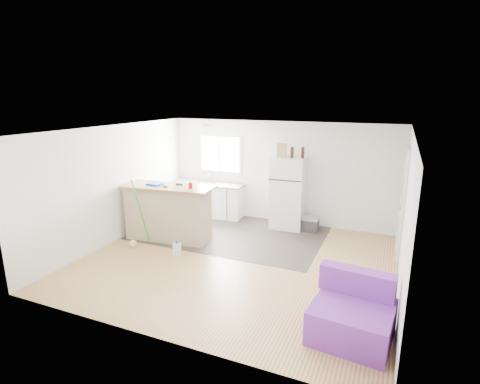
{
  "coord_description": "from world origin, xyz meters",
  "views": [
    {
      "loc": [
        2.55,
        -5.86,
        2.97
      ],
      "look_at": [
        -0.25,
        0.7,
        1.12
      ],
      "focal_mm": 28.0,
      "sensor_mm": 36.0,
      "label": 1
    }
  ],
  "objects_px": {
    "purple_seat": "(353,315)",
    "cardboard_box": "(282,150)",
    "cooler": "(309,224)",
    "peninsula": "(168,212)",
    "red_cup": "(191,185)",
    "bottle_right": "(303,152)",
    "blue_tray": "(155,184)",
    "bottle_left": "(292,152)",
    "mop": "(135,236)",
    "kitchen_cabinets": "(207,199)",
    "refrigerator": "(288,193)",
    "cleaner_jug": "(177,249)"
  },
  "relations": [
    {
      "from": "refrigerator",
      "to": "cardboard_box",
      "type": "relative_size",
      "value": 5.45
    },
    {
      "from": "bottle_right",
      "to": "peninsula",
      "type": "bearing_deg",
      "value": -144.66
    },
    {
      "from": "cardboard_box",
      "to": "bottle_left",
      "type": "height_order",
      "value": "cardboard_box"
    },
    {
      "from": "refrigerator",
      "to": "blue_tray",
      "type": "relative_size",
      "value": 5.45
    },
    {
      "from": "blue_tray",
      "to": "bottle_left",
      "type": "relative_size",
      "value": 1.2
    },
    {
      "from": "blue_tray",
      "to": "bottle_right",
      "type": "relative_size",
      "value": 1.2
    },
    {
      "from": "kitchen_cabinets",
      "to": "red_cup",
      "type": "bearing_deg",
      "value": -75.53
    },
    {
      "from": "cleaner_jug",
      "to": "purple_seat",
      "type": "bearing_deg",
      "value": -31.23
    },
    {
      "from": "refrigerator",
      "to": "cardboard_box",
      "type": "height_order",
      "value": "cardboard_box"
    },
    {
      "from": "kitchen_cabinets",
      "to": "cleaner_jug",
      "type": "distance_m",
      "value": 2.56
    },
    {
      "from": "cooler",
      "to": "mop",
      "type": "distance_m",
      "value": 3.78
    },
    {
      "from": "peninsula",
      "to": "cooler",
      "type": "distance_m",
      "value": 3.12
    },
    {
      "from": "cleaner_jug",
      "to": "bottle_right",
      "type": "distance_m",
      "value": 3.41
    },
    {
      "from": "purple_seat",
      "to": "cardboard_box",
      "type": "height_order",
      "value": "cardboard_box"
    },
    {
      "from": "blue_tray",
      "to": "bottle_left",
      "type": "xyz_separation_m",
      "value": [
        2.46,
        1.67,
        0.58
      ]
    },
    {
      "from": "cooler",
      "to": "peninsula",
      "type": "bearing_deg",
      "value": -148.0
    },
    {
      "from": "purple_seat",
      "to": "red_cup",
      "type": "bearing_deg",
      "value": 156.75
    },
    {
      "from": "cleaner_jug",
      "to": "cardboard_box",
      "type": "relative_size",
      "value": 1.02
    },
    {
      "from": "kitchen_cabinets",
      "to": "cleaner_jug",
      "type": "relative_size",
      "value": 6.31
    },
    {
      "from": "red_cup",
      "to": "bottle_right",
      "type": "relative_size",
      "value": 0.48
    },
    {
      "from": "blue_tray",
      "to": "cardboard_box",
      "type": "height_order",
      "value": "cardboard_box"
    },
    {
      "from": "mop",
      "to": "cardboard_box",
      "type": "bearing_deg",
      "value": 56.8
    },
    {
      "from": "blue_tray",
      "to": "peninsula",
      "type": "bearing_deg",
      "value": 10.29
    },
    {
      "from": "mop",
      "to": "bottle_left",
      "type": "xyz_separation_m",
      "value": [
        2.57,
        2.28,
        1.53
      ]
    },
    {
      "from": "red_cup",
      "to": "cardboard_box",
      "type": "height_order",
      "value": "cardboard_box"
    },
    {
      "from": "mop",
      "to": "cardboard_box",
      "type": "height_order",
      "value": "cardboard_box"
    },
    {
      "from": "kitchen_cabinets",
      "to": "bottle_right",
      "type": "distance_m",
      "value": 2.77
    },
    {
      "from": "refrigerator",
      "to": "mop",
      "type": "bearing_deg",
      "value": -140.67
    },
    {
      "from": "kitchen_cabinets",
      "to": "refrigerator",
      "type": "bearing_deg",
      "value": -5.61
    },
    {
      "from": "cooler",
      "to": "mop",
      "type": "xyz_separation_m",
      "value": [
        -3.02,
        -2.28,
        0.06
      ]
    },
    {
      "from": "purple_seat",
      "to": "blue_tray",
      "type": "distance_m",
      "value": 4.75
    },
    {
      "from": "refrigerator",
      "to": "cooler",
      "type": "relative_size",
      "value": 3.77
    },
    {
      "from": "mop",
      "to": "bottle_right",
      "type": "height_order",
      "value": "bottle_right"
    },
    {
      "from": "peninsula",
      "to": "bottle_left",
      "type": "relative_size",
      "value": 7.83
    },
    {
      "from": "bottle_left",
      "to": "refrigerator",
      "type": "bearing_deg",
      "value": 140.66
    },
    {
      "from": "bottle_right",
      "to": "red_cup",
      "type": "bearing_deg",
      "value": -137.08
    },
    {
      "from": "blue_tray",
      "to": "purple_seat",
      "type": "bearing_deg",
      "value": -23.65
    },
    {
      "from": "cooler",
      "to": "purple_seat",
      "type": "distance_m",
      "value": 3.8
    },
    {
      "from": "refrigerator",
      "to": "cleaner_jug",
      "type": "bearing_deg",
      "value": -125.69
    },
    {
      "from": "cleaner_jug",
      "to": "cardboard_box",
      "type": "bearing_deg",
      "value": 49.95
    },
    {
      "from": "cleaner_jug",
      "to": "cooler",
      "type": "bearing_deg",
      "value": 37.89
    },
    {
      "from": "peninsula",
      "to": "refrigerator",
      "type": "xyz_separation_m",
      "value": [
        2.11,
        1.69,
        0.23
      ]
    },
    {
      "from": "purple_seat",
      "to": "blue_tray",
      "type": "bearing_deg",
      "value": 162.21
    },
    {
      "from": "kitchen_cabinets",
      "to": "bottle_left",
      "type": "distance_m",
      "value": 2.58
    },
    {
      "from": "bottle_right",
      "to": "bottle_left",
      "type": "bearing_deg",
      "value": -158.91
    },
    {
      "from": "purple_seat",
      "to": "kitchen_cabinets",
      "type": "bearing_deg",
      "value": 143.46
    },
    {
      "from": "cleaner_jug",
      "to": "bottle_right",
      "type": "relative_size",
      "value": 1.22
    },
    {
      "from": "cooler",
      "to": "bottle_left",
      "type": "relative_size",
      "value": 1.74
    },
    {
      "from": "refrigerator",
      "to": "cleaner_jug",
      "type": "height_order",
      "value": "refrigerator"
    },
    {
      "from": "cooler",
      "to": "blue_tray",
      "type": "xyz_separation_m",
      "value": [
        -2.91,
        -1.67,
        1.01
      ]
    }
  ]
}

